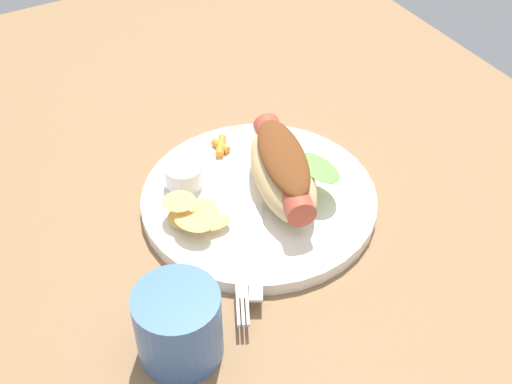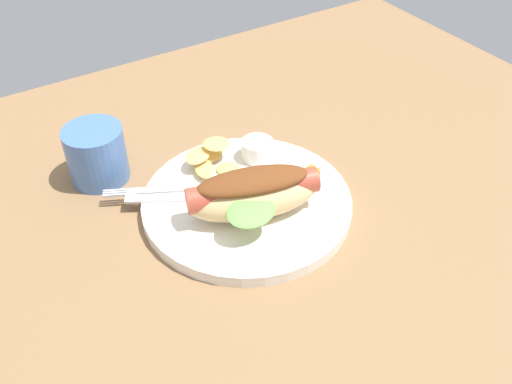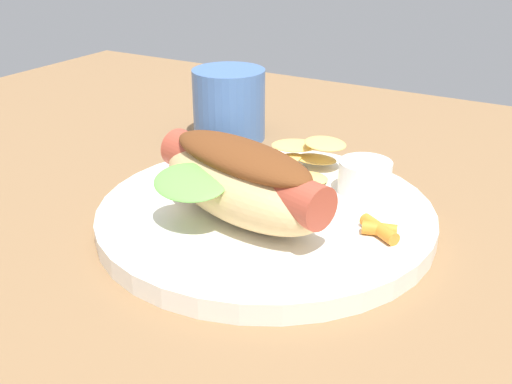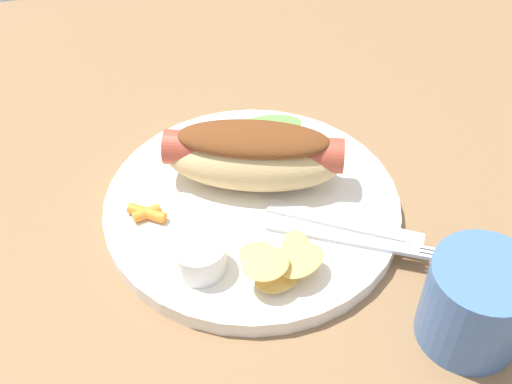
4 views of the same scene
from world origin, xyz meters
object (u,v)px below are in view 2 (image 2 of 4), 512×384
at_px(knife, 179,198).
at_px(carrot_garnish, 307,171).
at_px(plate, 248,205).
at_px(fork, 170,189).
at_px(hot_dog, 253,193).
at_px(sauce_ramekin, 257,150).
at_px(drinking_cup, 96,154).
at_px(chips_pile, 210,157).

xyz_separation_m(knife, carrot_garnish, (-0.17, 0.04, 0.00)).
bearing_deg(knife, plate, 176.47).
distance_m(fork, carrot_garnish, 0.18).
xyz_separation_m(hot_dog, carrot_garnish, (-0.10, -0.03, -0.03)).
xyz_separation_m(sauce_ramekin, drinking_cup, (0.20, -0.10, 0.01)).
height_order(carrot_garnish, drinking_cup, drinking_cup).
xyz_separation_m(plate, sauce_ramekin, (-0.06, -0.07, 0.02)).
xyz_separation_m(knife, chips_pile, (-0.07, -0.04, 0.01)).
xyz_separation_m(fork, drinking_cup, (0.06, -0.10, 0.02)).
bearing_deg(hot_dog, carrot_garnish, -148.08).
bearing_deg(drinking_cup, fork, 122.50).
xyz_separation_m(chips_pile, drinking_cup, (0.13, -0.08, 0.01)).
height_order(hot_dog, fork, hot_dog).
height_order(plate, hot_dog, hot_dog).
height_order(plate, knife, knife).
bearing_deg(hot_dog, sauce_ramekin, -108.09).
bearing_deg(drinking_cup, knife, 118.77).
xyz_separation_m(plate, carrot_garnish, (-0.10, -0.00, 0.01)).
distance_m(fork, chips_pile, 0.07).
height_order(hot_dog, knife, hot_dog).
bearing_deg(knife, hot_dog, 162.50).
bearing_deg(carrot_garnish, plate, 2.63).
relative_size(plate, sauce_ramekin, 6.08).
height_order(chips_pile, drinking_cup, drinking_cup).
bearing_deg(plate, sauce_ramekin, -129.47).
bearing_deg(drinking_cup, carrot_garnish, 145.33).
xyz_separation_m(fork, knife, (-0.00, 0.02, -0.00)).
relative_size(fork, drinking_cup, 1.92).
bearing_deg(chips_pile, plate, 94.40).
distance_m(sauce_ramekin, fork, 0.14).
bearing_deg(carrot_garnish, chips_pile, -39.65).
xyz_separation_m(hot_dog, drinking_cup, (0.13, -0.19, -0.01)).
height_order(plate, carrot_garnish, carrot_garnish).
height_order(plate, sauce_ramekin, sauce_ramekin).
bearing_deg(plate, knife, -33.38).
bearing_deg(sauce_ramekin, carrot_garnish, 119.58).
relative_size(hot_dog, fork, 1.14).
bearing_deg(fork, carrot_garnish, -175.15).
bearing_deg(carrot_garnish, fork, -20.92).
xyz_separation_m(knife, drinking_cup, (0.06, -0.12, 0.02)).
distance_m(knife, drinking_cup, 0.13).
relative_size(fork, knife, 1.10).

